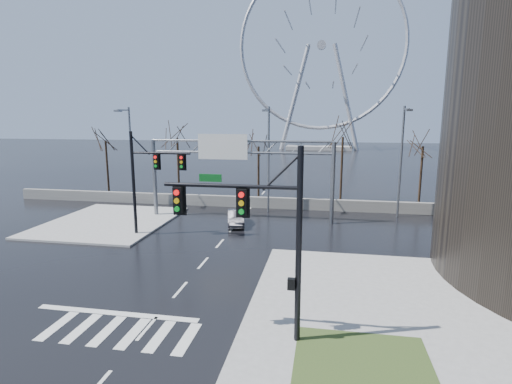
% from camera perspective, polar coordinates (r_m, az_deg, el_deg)
% --- Properties ---
extents(ground, '(260.00, 260.00, 0.00)m').
position_cam_1_polar(ground, '(22.21, -10.77, -13.55)').
color(ground, black).
rests_on(ground, ground).
extents(sidewalk_right_ext, '(12.00, 10.00, 0.15)m').
position_cam_1_polar(sidewalk_right_ext, '(22.85, 16.06, -12.88)').
color(sidewalk_right_ext, gray).
rests_on(sidewalk_right_ext, ground).
extents(sidewalk_far, '(10.00, 12.00, 0.15)m').
position_cam_1_polar(sidewalk_far, '(37.07, -20.17, -3.99)').
color(sidewalk_far, gray).
rests_on(sidewalk_far, ground).
extents(grass_strip, '(5.00, 4.00, 0.02)m').
position_cam_1_polar(grass_strip, '(16.54, 14.93, -22.23)').
color(grass_strip, '#2B411B').
rests_on(grass_strip, sidewalk_near).
extents(barrier_wall, '(52.00, 0.50, 1.10)m').
position_cam_1_polar(barrier_wall, '(40.48, -0.73, -1.43)').
color(barrier_wall, slate).
rests_on(barrier_wall, ground).
extents(signal_mast_near, '(5.52, 0.41, 8.00)m').
position_cam_1_polar(signal_mast_near, '(15.58, 1.16, -4.86)').
color(signal_mast_near, black).
rests_on(signal_mast_near, ground).
extents(signal_mast_far, '(4.72, 0.41, 8.00)m').
position_cam_1_polar(signal_mast_far, '(31.14, -15.34, 2.52)').
color(signal_mast_far, black).
rests_on(signal_mast_far, ground).
extents(sign_gantry, '(16.36, 0.40, 7.60)m').
position_cam_1_polar(sign_gantry, '(34.94, -2.91, 4.32)').
color(sign_gantry, slate).
rests_on(sign_gantry, ground).
extents(streetlight_left, '(0.50, 2.55, 10.00)m').
position_cam_1_polar(streetlight_left, '(41.95, -17.64, 5.87)').
color(streetlight_left, slate).
rests_on(streetlight_left, ground).
extents(streetlight_mid, '(0.50, 2.55, 10.00)m').
position_cam_1_polar(streetlight_mid, '(37.56, 1.74, 5.85)').
color(streetlight_mid, slate).
rests_on(streetlight_mid, ground).
extents(streetlight_right, '(0.50, 2.55, 10.00)m').
position_cam_1_polar(streetlight_right, '(37.73, 20.15, 5.23)').
color(streetlight_right, slate).
rests_on(streetlight_right, ground).
extents(tree_far_left, '(3.50, 3.50, 7.00)m').
position_cam_1_polar(tree_far_left, '(49.98, -20.65, 6.02)').
color(tree_far_left, black).
rests_on(tree_far_left, ground).
extents(tree_left, '(3.75, 3.75, 7.50)m').
position_cam_1_polar(tree_left, '(45.56, -11.16, 6.62)').
color(tree_left, black).
rests_on(tree_left, ground).
extents(tree_center, '(3.25, 3.25, 6.50)m').
position_cam_1_polar(tree_center, '(44.17, 0.36, 5.65)').
color(tree_center, black).
rests_on(tree_center, ground).
extents(tree_right, '(3.90, 3.90, 7.80)m').
position_cam_1_polar(tree_right, '(42.48, 12.26, 6.62)').
color(tree_right, black).
rests_on(tree_right, ground).
extents(tree_far_right, '(3.40, 3.40, 6.80)m').
position_cam_1_polar(tree_far_right, '(44.06, 22.69, 5.13)').
color(tree_far_right, black).
rests_on(tree_far_right, ground).
extents(ferris_wheel, '(45.00, 6.00, 50.91)m').
position_cam_1_polar(ferris_wheel, '(115.16, 9.31, 19.08)').
color(ferris_wheel, gray).
rests_on(ferris_wheel, ground).
extents(car, '(2.22, 4.03, 1.26)m').
position_cam_1_polar(car, '(33.92, -2.90, -3.70)').
color(car, black).
rests_on(car, ground).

